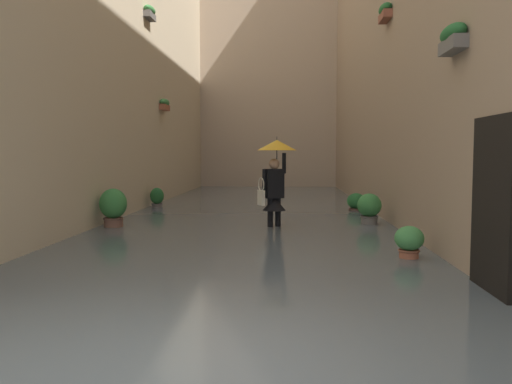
% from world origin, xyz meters
% --- Properties ---
extents(ground_plane, '(60.00, 60.00, 0.00)m').
position_xyz_m(ground_plane, '(0.00, -10.53, 0.00)').
color(ground_plane, slate).
extents(flood_water, '(7.15, 27.07, 0.22)m').
position_xyz_m(flood_water, '(0.00, -10.53, 0.11)').
color(flood_water, '#515B60').
rests_on(flood_water, ground_plane).
extents(building_facade_far, '(9.95, 1.80, 13.82)m').
position_xyz_m(building_facade_far, '(0.00, -21.97, 6.91)').
color(building_facade_far, tan).
rests_on(building_facade_far, ground_plane).
extents(person_wading, '(0.85, 0.85, 2.13)m').
position_xyz_m(person_wading, '(-0.61, -7.59, 1.39)').
color(person_wading, black).
rests_on(person_wading, ground_plane).
extents(potted_plant_far_left, '(0.52, 0.52, 0.68)m').
position_xyz_m(potted_plant_far_left, '(-2.79, -11.03, 0.38)').
color(potted_plant_far_left, brown).
rests_on(potted_plant_far_left, ground_plane).
extents(potted_plant_far_right, '(0.40, 0.40, 0.79)m').
position_xyz_m(potted_plant_far_right, '(2.88, -11.39, 0.43)').
color(potted_plant_far_right, '#66605B').
rests_on(potted_plant_far_right, ground_plane).
extents(potted_plant_near_right, '(0.58, 0.58, 1.03)m').
position_xyz_m(potted_plant_near_right, '(2.83, -7.37, 0.59)').
color(potted_plant_near_right, brown).
rests_on(potted_plant_near_right, ground_plane).
extents(potted_plant_near_left, '(0.53, 0.53, 0.90)m').
position_xyz_m(potted_plant_near_left, '(-2.68, -8.08, 0.52)').
color(potted_plant_near_left, '#66605B').
rests_on(potted_plant_near_left, ground_plane).
extents(potted_plant_mid_left, '(0.43, 0.43, 0.70)m').
position_xyz_m(potted_plant_mid_left, '(-2.68, -4.33, 0.41)').
color(potted_plant_mid_left, '#9E563D').
rests_on(potted_plant_mid_left, ground_plane).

